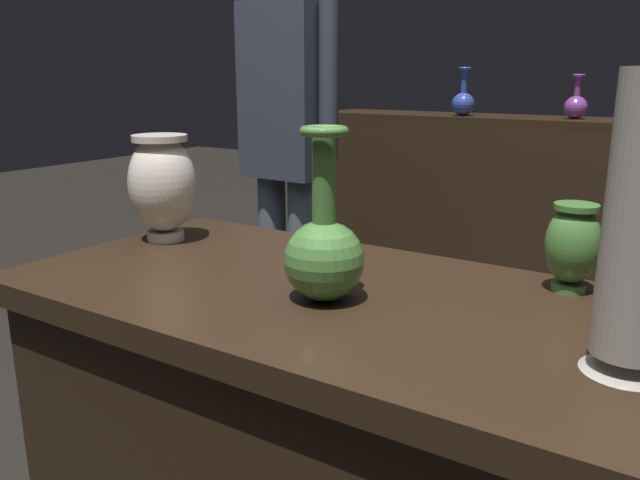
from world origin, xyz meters
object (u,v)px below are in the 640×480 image
shelf_vase_center (576,105)px  visitor_near_left (286,136)px  shelf_vase_left (463,101)px  vase_centerpiece (324,249)px  vase_tall_behind (162,184)px  vase_left_accent (573,244)px

shelf_vase_center → visitor_near_left: visitor_near_left is taller
visitor_near_left → shelf_vase_left: bearing=-100.8°
vase_centerpiece → shelf_vase_center: shelf_vase_center is taller
shelf_vase_left → shelf_vase_center: size_ratio=1.16×
vase_centerpiece → vase_tall_behind: vase_centerpiece is taller
shelf_vase_center → visitor_near_left: 1.42m
shelf_vase_center → vase_centerpiece: bearing=-88.7°
vase_centerpiece → vase_left_accent: (0.36, 0.29, -0.00)m
vase_left_accent → shelf_vase_left: shelf_vase_left is taller
vase_left_accent → shelf_vase_left: (-0.93, 1.89, 0.17)m
vase_tall_behind → visitor_near_left: 0.96m
shelf_vase_left → visitor_near_left: 1.16m
shelf_vase_center → shelf_vase_left: bearing=-173.7°
vase_centerpiece → vase_left_accent: vase_centerpiece is taller
vase_tall_behind → vase_left_accent: 0.92m
shelf_vase_left → visitor_near_left: size_ratio=0.14×
vase_tall_behind → shelf_vase_left: bearing=90.6°
vase_left_accent → shelf_vase_left: 2.11m
vase_centerpiece → vase_left_accent: bearing=38.6°
vase_tall_behind → shelf_vase_left: shelf_vase_left is taller
vase_centerpiece → vase_left_accent: 0.46m
vase_centerpiece → visitor_near_left: visitor_near_left is taller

